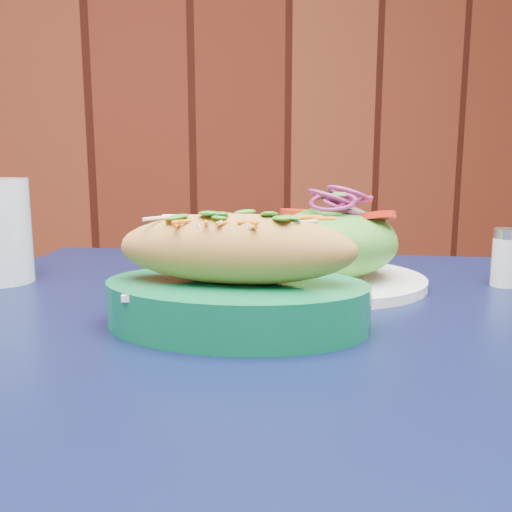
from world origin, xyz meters
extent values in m
cube|color=silver|center=(0.00, 2.98, 1.40)|extent=(5.00, 0.05, 2.80)
cube|color=#51190F|center=(0.00, 2.97, 1.40)|extent=(4.90, 0.04, 2.80)
cube|color=black|center=(0.29, 1.17, 0.73)|extent=(1.02, 1.02, 0.03)
cylinder|color=black|center=(0.09, 1.60, 0.36)|extent=(0.04, 0.04, 0.72)
cylinder|color=black|center=(0.71, 1.38, 0.36)|extent=(0.04, 0.04, 0.72)
cube|color=white|center=(0.26, 1.16, 0.79)|extent=(0.21, 0.16, 0.01)
ellipsoid|color=#D69043|center=(0.26, 1.16, 0.83)|extent=(0.24, 0.16, 0.07)
cylinder|color=white|center=(0.41, 1.31, 0.76)|extent=(0.24, 0.24, 0.01)
ellipsoid|color=#4C992D|center=(0.41, 1.31, 0.81)|extent=(0.16, 0.16, 0.09)
cylinder|color=red|center=(0.45, 1.28, 0.85)|extent=(0.05, 0.05, 0.01)
cylinder|color=red|center=(0.37, 1.34, 0.85)|extent=(0.05, 0.05, 0.01)
cylinder|color=red|center=(0.41, 1.36, 0.85)|extent=(0.05, 0.05, 0.01)
torus|color=#8A1E60|center=(0.41, 1.31, 0.86)|extent=(0.06, 0.06, 0.01)
torus|color=#8A1E60|center=(0.41, 1.31, 0.86)|extent=(0.06, 0.06, 0.01)
torus|color=#8A1E60|center=(0.41, 1.31, 0.86)|extent=(0.06, 0.06, 0.01)
torus|color=#8A1E60|center=(0.41, 1.31, 0.87)|extent=(0.06, 0.06, 0.01)
torus|color=#8A1E60|center=(0.41, 1.31, 0.87)|extent=(0.06, 0.06, 0.01)
cylinder|color=white|center=(0.62, 1.26, 0.78)|extent=(0.03, 0.03, 0.06)
cylinder|color=silver|center=(0.62, 1.26, 0.82)|extent=(0.03, 0.03, 0.01)
camera|label=1|loc=(0.17, 0.64, 0.92)|focal=40.00mm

